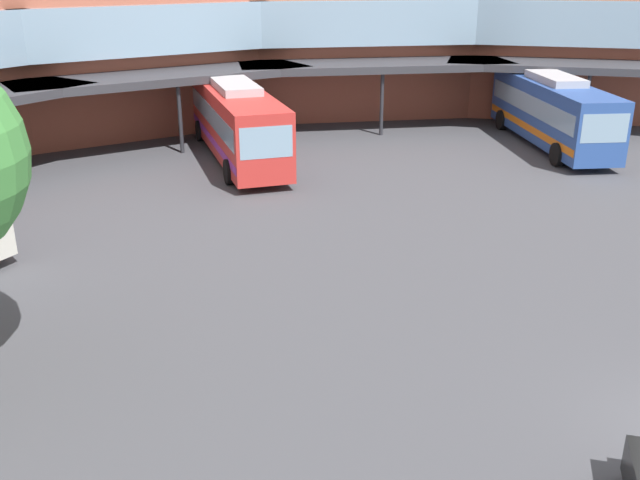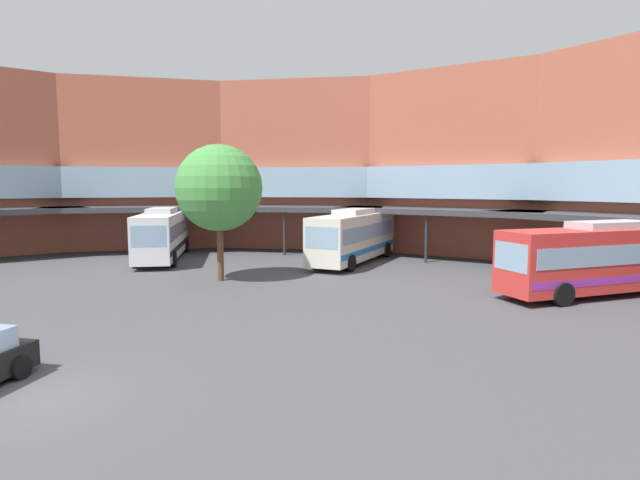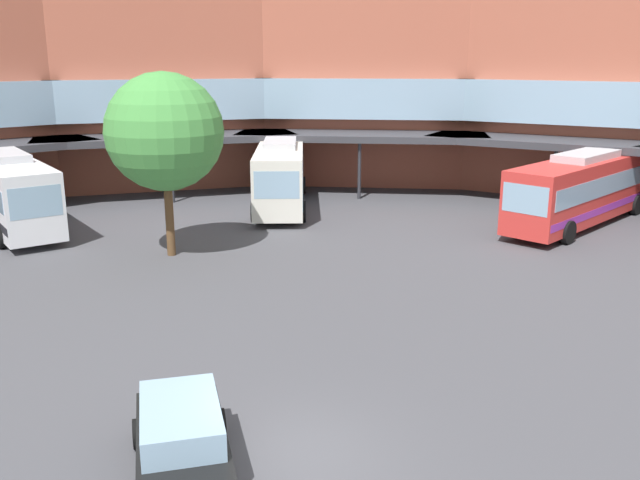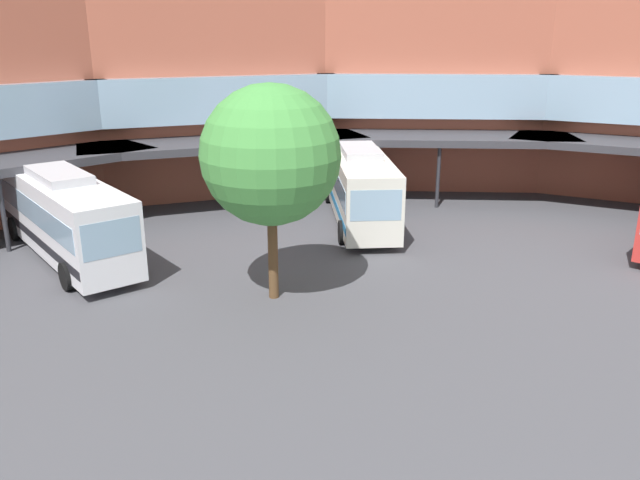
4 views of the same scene
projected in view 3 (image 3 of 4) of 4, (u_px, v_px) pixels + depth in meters
The scene contains 7 objects.
ground_plane at pixel (295, 455), 14.92m from camera, with size 118.42×118.42×0.00m, color #47474C.
station_building at pixel (267, 87), 33.57m from camera, with size 75.89×41.04×14.27m.
bus_0 at pixel (9, 190), 34.03m from camera, with size 7.73×11.06×3.81m.
bus_1 at pixel (280, 174), 38.68m from camera, with size 3.44×11.01×3.80m.
bus_2 at pixel (583, 188), 34.73m from camera, with size 10.90×9.83×3.69m.
parked_car at pixel (182, 445), 13.94m from camera, with size 2.54×4.62×1.53m.
plaza_tree at pixel (165, 132), 28.40m from camera, with size 4.91×4.91×7.77m.
Camera 3 is at (-0.71, -13.18, 8.39)m, focal length 38.60 mm.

